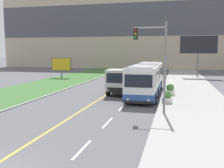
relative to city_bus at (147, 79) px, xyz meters
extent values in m
cube|color=silver|center=(-1.21, -15.91, -1.59)|extent=(0.12, 2.40, 0.01)
cube|color=silver|center=(-1.21, -11.31, -1.59)|extent=(0.12, 2.40, 0.01)
cube|color=silver|center=(-1.21, -6.71, -1.59)|extent=(0.12, 2.40, 0.01)
cube|color=silver|center=(-1.21, -2.11, -1.59)|extent=(0.12, 2.40, 0.01)
cube|color=silver|center=(-1.21, 2.49, -1.59)|extent=(0.12, 2.40, 0.01)
cube|color=silver|center=(-1.21, 7.09, -1.59)|extent=(0.12, 2.40, 0.01)
cube|color=silver|center=(-1.21, 11.69, -1.59)|extent=(0.12, 2.40, 0.01)
cube|color=silver|center=(-1.21, 16.29, -1.59)|extent=(0.12, 2.40, 0.01)
cube|color=#BCAD93|center=(-3.96, 42.82, 10.08)|extent=(80.00, 8.00, 23.35)
cube|color=#4C4C56|center=(-3.96, 38.80, 10.66)|extent=(80.00, 0.04, 8.17)
cube|color=white|center=(0.00, -3.33, 0.07)|extent=(2.53, 5.79, 2.78)
cube|color=#2D519E|center=(0.00, -3.33, -0.97)|extent=(2.55, 5.81, 0.70)
cube|color=black|center=(0.00, -3.33, 0.49)|extent=(2.55, 5.33, 0.97)
cube|color=gray|center=(0.00, -3.33, 1.50)|extent=(2.15, 5.21, 0.08)
cube|color=white|center=(0.00, 3.36, 0.07)|extent=(2.53, 5.79, 2.78)
cube|color=#2D519E|center=(0.00, 3.36, -0.97)|extent=(2.55, 5.81, 0.70)
cube|color=black|center=(0.00, 3.36, 0.49)|extent=(2.55, 5.33, 0.97)
cube|color=gray|center=(0.00, 3.36, 1.50)|extent=(2.15, 5.21, 0.08)
cube|color=#474747|center=(0.00, 0.02, 0.07)|extent=(2.33, 0.90, 2.56)
cube|color=black|center=(0.00, -6.24, 0.49)|extent=(2.23, 0.04, 1.02)
cube|color=black|center=(0.00, -6.25, -1.22)|extent=(2.48, 0.06, 0.20)
sphere|color=#F4EAB2|center=(-0.82, -6.26, -1.02)|extent=(0.20, 0.20, 0.20)
sphere|color=#F4EAB2|center=(0.82, -6.26, -1.02)|extent=(0.20, 0.20, 0.20)
cube|color=white|center=(0.00, -6.24, 1.28)|extent=(1.39, 0.04, 0.28)
cylinder|color=black|center=(-1.20, -4.95, -1.09)|extent=(0.28, 1.00, 1.00)
cylinder|color=black|center=(1.20, -4.95, -1.09)|extent=(0.28, 1.00, 1.00)
cylinder|color=black|center=(-1.20, -1.47, -1.09)|extent=(0.28, 1.00, 1.00)
cylinder|color=black|center=(1.20, -1.47, -1.09)|extent=(0.28, 1.00, 1.00)
cylinder|color=black|center=(-1.20, 3.94, -1.09)|extent=(0.28, 1.00, 1.00)
cylinder|color=black|center=(1.20, 3.94, -1.09)|extent=(0.28, 1.00, 1.00)
cube|color=black|center=(-2.53, 0.72, -1.15)|extent=(1.07, 6.65, 0.20)
cube|color=beige|center=(-2.53, -1.40, -0.01)|extent=(2.38, 2.40, 2.08)
cube|color=black|center=(-2.53, -2.62, 0.31)|extent=(2.03, 0.04, 0.94)
cube|color=black|center=(-2.53, -2.63, -0.83)|extent=(1.91, 0.06, 0.44)
sphere|color=silver|center=(-3.36, -2.64, -0.90)|extent=(0.18, 0.18, 0.18)
sphere|color=silver|center=(-1.70, -2.64, -0.90)|extent=(0.18, 0.18, 0.18)
cube|color=#994C19|center=(-2.53, 2.04, -0.99)|extent=(2.27, 4.00, 0.12)
cube|color=#994C19|center=(-3.60, 2.04, -0.45)|extent=(0.12, 4.00, 1.19)
cube|color=#994C19|center=(-1.46, 2.04, -0.45)|extent=(0.12, 4.00, 1.19)
cube|color=#994C19|center=(-2.53, 0.11, -0.45)|extent=(2.27, 0.12, 1.19)
cube|color=#994C19|center=(-2.53, 3.98, -0.45)|extent=(2.27, 0.12, 1.19)
cube|color=#994C19|center=(-2.53, 0.11, 0.26)|extent=(2.27, 0.12, 0.24)
cylinder|color=black|center=(-3.63, -1.64, -1.07)|extent=(0.30, 1.04, 1.04)
cylinder|color=black|center=(-1.43, -1.64, -1.07)|extent=(0.30, 1.04, 1.04)
cylinder|color=black|center=(-3.63, 2.24, -1.07)|extent=(0.30, 1.04, 1.04)
cylinder|color=black|center=(-1.43, 2.24, -1.07)|extent=(0.30, 1.04, 1.04)
cylinder|color=slate|center=(2.11, -8.23, 1.62)|extent=(0.16, 0.16, 6.43)
cylinder|color=slate|center=(1.01, -8.23, 4.43)|extent=(2.20, 0.10, 0.10)
cube|color=black|center=(0.05, -8.23, 4.03)|extent=(0.28, 0.24, 0.80)
sphere|color=red|center=(0.05, -8.36, 4.27)|extent=(0.14, 0.14, 0.14)
sphere|color=orange|center=(0.05, -8.36, 4.03)|extent=(0.14, 0.14, 0.14)
sphere|color=green|center=(0.05, -8.36, 3.79)|extent=(0.14, 0.14, 0.14)
cylinder|color=#59595B|center=(6.51, 19.44, 0.48)|extent=(0.24, 0.24, 4.14)
cube|color=#333333|center=(6.51, 19.44, 3.93)|extent=(6.01, 0.20, 2.92)
cube|color=black|center=(6.51, 19.33, 3.93)|extent=(5.85, 0.02, 2.76)
cylinder|color=#59595B|center=(-15.46, 13.46, -0.94)|extent=(0.24, 0.24, 1.30)
cube|color=#333333|center=(-15.46, 13.46, 0.70)|extent=(3.34, 0.20, 2.14)
cube|color=gold|center=(-15.46, 13.35, 0.70)|extent=(3.18, 0.02, 1.98)
cylinder|color=silver|center=(2.22, -4.40, -1.28)|extent=(0.87, 0.87, 0.47)
sphere|color=#477A38|center=(2.22, -4.40, -0.80)|extent=(0.70, 0.70, 0.70)
cylinder|color=silver|center=(2.39, -0.23, -1.27)|extent=(0.97, 0.97, 0.48)
sphere|color=#477A38|center=(2.39, -0.23, -0.76)|extent=(0.77, 0.77, 0.77)
camera|label=1|loc=(2.77, -26.67, 2.82)|focal=42.00mm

